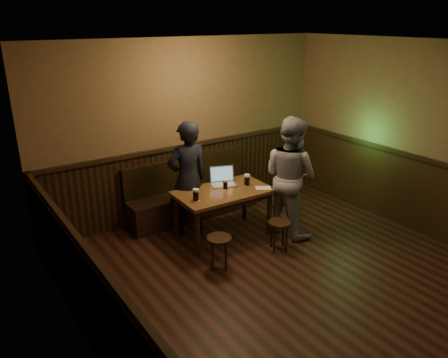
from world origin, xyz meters
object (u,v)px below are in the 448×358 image
at_px(stool_right, 279,227).
at_px(person_grey, 290,176).
at_px(person_suit, 188,179).
at_px(pint_left, 196,195).
at_px(stool_left, 219,243).
at_px(bench, 192,197).
at_px(pub_table, 223,197).
at_px(pint_mid, 225,184).
at_px(pint_right, 247,180).
at_px(laptop, 223,180).

height_order(stool_right, person_grey, person_grey).
relative_size(stool_right, person_suit, 0.25).
bearing_deg(person_grey, pint_left, 70.13).
distance_m(stool_right, pint_left, 1.24).
distance_m(stool_right, person_grey, 0.81).
height_order(stool_left, pint_left, pint_left).
distance_m(bench, stool_left, 1.67).
bearing_deg(bench, stool_right, -75.80).
bearing_deg(pint_left, person_grey, -13.11).
xyz_separation_m(pub_table, pint_mid, (0.06, 0.03, 0.17)).
bearing_deg(person_grey, pint_right, 45.28).
xyz_separation_m(bench, person_grey, (0.90, -1.33, 0.58)).
relative_size(pub_table, pint_right, 8.02).
bearing_deg(pint_right, person_grey, -37.96).
distance_m(pub_table, stool_right, 0.92).
distance_m(laptop, person_suit, 0.53).
relative_size(pint_mid, person_suit, 0.08).
distance_m(bench, pint_mid, 1.01).
height_order(pint_left, person_suit, person_suit).
bearing_deg(stool_right, stool_left, 175.16).
bearing_deg(pint_right, stool_right, -88.53).
relative_size(pint_left, pint_mid, 1.17).
height_order(pint_right, person_suit, person_suit).
bearing_deg(bench, pint_right, -66.76).
bearing_deg(stool_left, pint_left, 88.15).
height_order(pint_mid, person_suit, person_suit).
height_order(bench, pub_table, bench).
relative_size(pub_table, stool_left, 3.19).
distance_m(pint_mid, person_grey, 0.96).
bearing_deg(laptop, pub_table, -101.97).
bearing_deg(pint_right, pub_table, 175.90).
relative_size(stool_left, pint_left, 2.58).
relative_size(pub_table, pint_left, 8.22).
bearing_deg(laptop, person_suit, -179.55).
relative_size(stool_right, pint_left, 2.50).
height_order(pint_right, person_grey, person_grey).
bearing_deg(person_grey, person_suit, 49.86).
xyz_separation_m(bench, stool_right, (0.42, -1.67, 0.03)).
relative_size(stool_left, person_suit, 0.25).
bearing_deg(stool_left, pub_table, 52.12).
bearing_deg(bench, pint_mid, -86.30).
xyz_separation_m(stool_right, pint_right, (-0.02, 0.73, 0.48)).
bearing_deg(stool_left, bench, 71.63).
bearing_deg(pub_table, bench, 91.86).
distance_m(bench, pint_left, 1.23).
distance_m(stool_left, pint_mid, 1.03).
bearing_deg(person_grey, stool_right, 119.12).
xyz_separation_m(stool_left, stool_right, (0.95, -0.08, -0.01)).
bearing_deg(pub_table, person_suit, 132.49).
xyz_separation_m(stool_right, laptop, (-0.28, 0.98, 0.46)).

